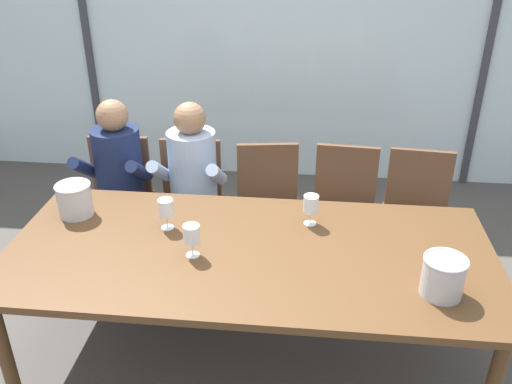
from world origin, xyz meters
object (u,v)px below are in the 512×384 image
(ice_bucket_secondary, at_px, (75,199))
(wine_glass_near_bucket, at_px, (192,235))
(chair_center, at_px, (268,199))
(wine_glass_by_left_taster, at_px, (166,209))
(chair_near_window_right, at_px, (417,207))
(wine_glass_center_pour, at_px, (311,205))
(chair_left_of_center, at_px, (190,194))
(ice_bucket_primary, at_px, (443,276))
(chair_near_curtain, at_px, (119,191))
(dining_table, at_px, (249,259))
(person_navy_polo, at_px, (115,177))
(person_pale_blue_shirt, at_px, (190,181))
(chair_right_of_center, at_px, (344,202))

(ice_bucket_secondary, relative_size, wine_glass_near_bucket, 1.15)
(chair_center, bearing_deg, wine_glass_by_left_taster, -130.29)
(ice_bucket_secondary, relative_size, wine_glass_by_left_taster, 1.15)
(chair_near_window_right, bearing_deg, wine_glass_center_pour, -131.58)
(chair_left_of_center, relative_size, wine_glass_center_pour, 5.06)
(wine_glass_near_bucket, bearing_deg, ice_bucket_primary, -8.89)
(chair_near_curtain, height_order, wine_glass_center_pour, wine_glass_center_pour)
(ice_bucket_primary, height_order, ice_bucket_secondary, same)
(dining_table, distance_m, chair_near_window_right, 1.40)
(dining_table, distance_m, ice_bucket_secondary, 1.06)
(ice_bucket_primary, bearing_deg, wine_glass_by_left_taster, 162.55)
(person_navy_polo, relative_size, wine_glass_by_left_taster, 6.90)
(chair_left_of_center, relative_size, wine_glass_by_left_taster, 5.06)
(chair_left_of_center, xyz_separation_m, wine_glass_by_left_taster, (0.06, -0.81, 0.34))
(person_navy_polo, bearing_deg, ice_bucket_primary, -28.43)
(chair_near_curtain, distance_m, person_pale_blue_shirt, 0.59)
(chair_right_of_center, relative_size, wine_glass_near_bucket, 5.06)
(person_navy_polo, xyz_separation_m, ice_bucket_secondary, (-0.02, -0.58, 0.15))
(chair_left_of_center, xyz_separation_m, person_navy_polo, (-0.47, -0.14, 0.17))
(chair_near_window_right, xyz_separation_m, person_navy_polo, (-2.02, -0.12, 0.17))
(person_pale_blue_shirt, bearing_deg, wine_glass_center_pour, -32.85)
(dining_table, xyz_separation_m, chair_near_window_right, (1.02, 0.95, -0.16))
(chair_left_of_center, distance_m, ice_bucket_secondary, 0.92)
(chair_right_of_center, distance_m, wine_glass_center_pour, 0.80)
(person_pale_blue_shirt, relative_size, wine_glass_near_bucket, 6.90)
(wine_glass_by_left_taster, bearing_deg, dining_table, -19.37)
(wine_glass_by_left_taster, height_order, wine_glass_center_pour, same)
(person_pale_blue_shirt, bearing_deg, chair_left_of_center, 108.65)
(person_navy_polo, bearing_deg, chair_near_window_right, 4.96)
(person_navy_polo, height_order, wine_glass_by_left_taster, person_navy_polo)
(person_pale_blue_shirt, distance_m, wine_glass_by_left_taster, 0.69)
(wine_glass_by_left_taster, relative_size, wine_glass_center_pour, 1.00)
(dining_table, xyz_separation_m, chair_center, (0.02, 0.95, -0.16))
(wine_glass_by_left_taster, bearing_deg, chair_left_of_center, 94.36)
(wine_glass_center_pour, bearing_deg, chair_center, 113.32)
(chair_left_of_center, relative_size, wine_glass_near_bucket, 5.06)
(chair_near_window_right, distance_m, wine_glass_by_left_taster, 1.72)
(chair_near_window_right, height_order, wine_glass_by_left_taster, wine_glass_by_left_taster)
(chair_center, height_order, wine_glass_by_left_taster, wine_glass_by_left_taster)
(person_pale_blue_shirt, bearing_deg, chair_near_curtain, 168.09)
(wine_glass_by_left_taster, height_order, wine_glass_near_bucket, same)
(person_pale_blue_shirt, relative_size, wine_glass_by_left_taster, 6.90)
(chair_near_curtain, relative_size, chair_near_window_right, 1.00)
(chair_near_curtain, distance_m, chair_right_of_center, 1.57)
(chair_near_curtain, bearing_deg, chair_left_of_center, -2.63)
(dining_table, height_order, ice_bucket_primary, ice_bucket_primary)
(chair_near_window_right, height_order, person_pale_blue_shirt, person_pale_blue_shirt)
(ice_bucket_primary, relative_size, ice_bucket_secondary, 0.99)
(wine_glass_by_left_taster, distance_m, wine_glass_near_bucket, 0.31)
(chair_right_of_center, distance_m, person_pale_blue_shirt, 1.05)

